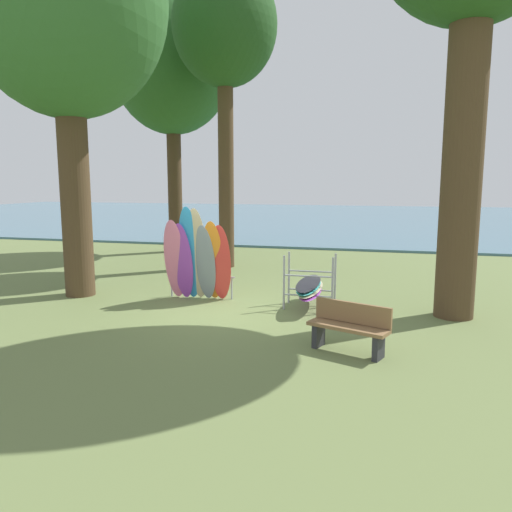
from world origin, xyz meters
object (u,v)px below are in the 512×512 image
leaning_board_pile (197,259)px  park_bench (349,326)px  tree_mid_behind (172,65)px  tree_far_left_back (225,31)px  tree_foreground_left (65,2)px  board_storage_rack (310,287)px

leaning_board_pile → park_bench: bearing=-36.6°
park_bench → tree_mid_behind: bearing=126.3°
tree_far_left_back → leaning_board_pile: 8.19m
tree_foreground_left → leaning_board_pile: size_ratio=4.30×
leaning_board_pile → tree_far_left_back: bearing=99.1°
tree_foreground_left → tree_far_left_back: tree_foreground_left is taller
tree_far_left_back → park_bench: (4.64, -7.62, -7.20)m
tree_far_left_back → board_storage_rack: bearing=-53.6°
tree_mid_behind → leaning_board_pile: 10.73m
tree_far_left_back → park_bench: size_ratio=6.72×
tree_far_left_back → park_bench: tree_far_left_back is taller
tree_foreground_left → board_storage_rack: tree_foreground_left is taller
board_storage_rack → tree_far_left_back: bearing=126.4°
tree_foreground_left → leaning_board_pile: tree_foreground_left is taller
leaning_board_pile → board_storage_rack: size_ratio=1.10×
tree_far_left_back → tree_foreground_left: bearing=-115.4°
tree_foreground_left → leaning_board_pile: 6.84m
tree_far_left_back → tree_mid_behind: bearing=136.7°
leaning_board_pile → park_bench: 4.86m
leaning_board_pile → board_storage_rack: leaning_board_pile is taller
tree_mid_behind → board_storage_rack: 12.34m
leaning_board_pile → park_bench: (3.88, -2.88, -0.57)m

